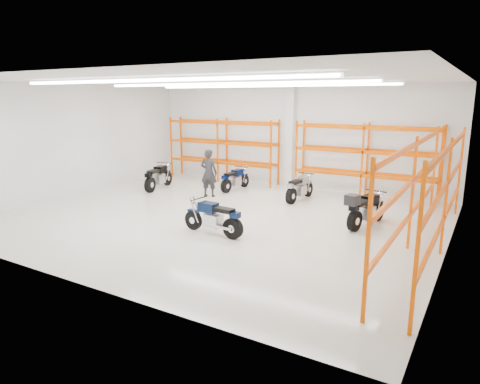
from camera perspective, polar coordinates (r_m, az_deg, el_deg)
The scene contains 12 objects.
ground at distance 14.54m, azimuth -2.87°, elevation -3.32°, with size 14.00×14.00×0.00m, color silver.
room_shell at distance 14.03m, azimuth -2.96°, elevation 9.71°, with size 14.02×12.02×4.51m.
motorcycle_main at distance 12.56m, azimuth -3.35°, elevation -3.58°, with size 2.11×0.70×1.04m.
motorcycle_back_a at distance 19.11m, azimuth -10.92°, elevation 1.89°, with size 0.81×2.22×1.10m.
motorcycle_back_b at distance 18.57m, azimuth -0.77°, elevation 1.63°, with size 0.66×1.99×0.98m.
motorcycle_back_c at distance 16.83m, azimuth 7.87°, elevation 0.45°, with size 0.69×2.09×1.03m.
motorcycle_back_d at distance 13.81m, azimuth 16.22°, elevation -2.29°, with size 0.90×2.24×1.16m.
standing_man at distance 17.34m, azimuth -4.18°, elevation 2.55°, with size 0.71×0.47×1.95m, color black.
structural_column at distance 19.19m, azimuth 6.77°, elevation 7.30°, with size 0.32×0.32×4.50m, color white.
pallet_racking_back_left at distance 20.55m, azimuth -2.40°, elevation 6.42°, with size 5.67×0.87×3.00m.
pallet_racking_back_right at distance 17.81m, azimuth 16.35°, elevation 4.98°, with size 5.67×0.87×3.00m.
pallet_racking_side at distance 11.91m, azimuth 24.02°, elevation 1.03°, with size 0.87×9.07×3.00m.
Camera 1 is at (7.75, -11.65, 3.96)m, focal length 32.00 mm.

